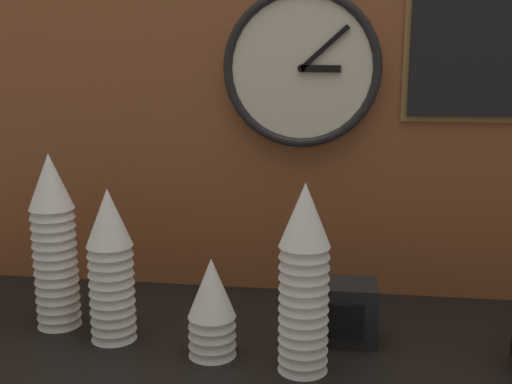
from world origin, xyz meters
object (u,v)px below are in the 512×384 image
Objects in this scene: cup_stack_center_left at (111,265)px; cup_stack_center_right at (304,279)px; cup_stack_center at (212,307)px; cup_stack_left at (55,241)px; napkin_dispenser at (345,312)px; wall_clock at (302,68)px.

cup_stack_center_left is 36.59cm from cup_stack_center_right.
cup_stack_center_right reaches higher than cup_stack_center.
cup_stack_left reaches higher than napkin_dispenser.
wall_clock is (45.46, 23.17, 32.11)cm from cup_stack_left.
cup_stack_center_left is (12.78, -4.70, -2.72)cm from cup_stack_left.
cup_stack_center is at bearing -112.24° from wall_clock.
cup_stack_center reaches higher than napkin_dispenser.
cup_stack_center is 0.55× the size of cup_stack_center_right.
cup_stack_left is at bearing 159.79° from cup_stack_center_left.
wall_clock is (-3.14, 35.14, 33.01)cm from cup_stack_center_right.
cup_stack_center_right reaches higher than napkin_dispenser.
cup_stack_center_left is at bearing -20.21° from cup_stack_left.
cup_stack_left is 1.19× the size of cup_stack_center_left.
cup_stack_left is at bearing 166.17° from cup_stack_center_right.
cup_stack_center_right is at bearing -11.46° from cup_stack_center_left.
napkin_dispenser is at bearing 21.72° from cup_stack_center.
napkin_dispenser is (55.62, 0.49, -11.53)cm from cup_stack_left.
cup_stack_center_right is at bearing -84.90° from wall_clock.
cup_stack_left is 50.06cm from cup_stack_center_right.
cup_stack_center is 1.52× the size of napkin_dispenser.
cup_stack_left is 1.04× the size of wall_clock.
cup_stack_left is 34.54cm from cup_stack_center.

